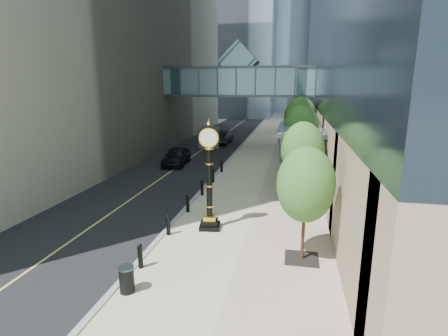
{
  "coord_description": "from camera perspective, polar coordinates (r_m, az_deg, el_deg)",
  "views": [
    {
      "loc": [
        3.0,
        -10.72,
        7.14
      ],
      "look_at": [
        -0.27,
        5.78,
        3.14
      ],
      "focal_mm": 28.0,
      "sensor_mm": 36.0,
      "label": 1
    }
  ],
  "objects": [
    {
      "name": "ground",
      "position": [
        13.23,
        -3.95,
        -19.33
      ],
      "size": [
        320.0,
        320.0,
        0.0
      ],
      "primitive_type": "plane",
      "color": "gray",
      "rests_on": "ground"
    },
    {
      "name": "car_near",
      "position": [
        32.24,
        -7.78,
        1.96
      ],
      "size": [
        2.28,
        4.91,
        1.63
      ],
      "primitive_type": "imported",
      "rotation": [
        0.0,
        0.0,
        0.08
      ],
      "color": "black",
      "rests_on": "road"
    },
    {
      "name": "street_clock",
      "position": [
        17.25,
        -2.4,
        -2.62
      ],
      "size": [
        1.14,
        1.14,
        5.37
      ],
      "rotation": [
        0.0,
        0.0,
        0.14
      ],
      "color": "black",
      "rests_on": "sidewalk"
    },
    {
      "name": "curb",
      "position": [
        51.57,
        4.45,
        5.41
      ],
      "size": [
        0.25,
        180.0,
        0.07
      ],
      "primitive_type": "cube",
      "color": "gray",
      "rests_on": "ground"
    },
    {
      "name": "skywalk",
      "position": [
        39.19,
        2.48,
        14.19
      ],
      "size": [
        17.0,
        4.2,
        5.8
      ],
      "color": "slate",
      "rests_on": "ground"
    },
    {
      "name": "trash_bin",
      "position": [
        13.23,
        -15.6,
        -17.23
      ],
      "size": [
        0.66,
        0.66,
        0.9
      ],
      "primitive_type": "cylinder",
      "rotation": [
        0.0,
        0.0,
        0.34
      ],
      "color": "black",
      "rests_on": "sidewalk"
    },
    {
      "name": "entrance_canopy",
      "position": [
        24.9,
        12.31,
        6.27
      ],
      "size": [
        3.0,
        8.0,
        4.38
      ],
      "color": "#383F44",
      "rests_on": "ground"
    },
    {
      "name": "bollard_row",
      "position": [
        21.57,
        -4.69,
        -4.57
      ],
      "size": [
        0.2,
        16.2,
        0.9
      ],
      "color": "black",
      "rests_on": "sidewalk"
    },
    {
      "name": "road",
      "position": [
        52.19,
        0.06,
        5.52
      ],
      "size": [
        8.0,
        180.0,
        0.02
      ],
      "primitive_type": "cube",
      "color": "black",
      "rests_on": "ground"
    },
    {
      "name": "car_far",
      "position": [
        43.91,
        -0.26,
        5.16
      ],
      "size": [
        1.91,
        5.21,
        1.7
      ],
      "primitive_type": "imported",
      "rotation": [
        0.0,
        0.0,
        3.12
      ],
      "color": "black",
      "rests_on": "road"
    },
    {
      "name": "street_trees",
      "position": [
        28.75,
        12.41,
        6.41
      ],
      "size": [
        2.96,
        28.53,
        6.09
      ],
      "color": "black",
      "rests_on": "sidewalk"
    },
    {
      "name": "sidewalk",
      "position": [
        51.26,
        8.91,
        5.23
      ],
      "size": [
        8.0,
        180.0,
        0.06
      ],
      "primitive_type": "cube",
      "color": "#BCB591",
      "rests_on": "ground"
    },
    {
      "name": "distant_tower_c",
      "position": [
        133.47,
        7.84,
        24.2
      ],
      "size": [
        22.0,
        22.0,
        65.0
      ],
      "primitive_type": "cube",
      "color": "#ADBEDA",
      "rests_on": "ground"
    },
    {
      "name": "pedestrian",
      "position": [
        21.48,
        12.82,
        -3.6
      ],
      "size": [
        0.79,
        0.64,
        1.86
      ],
      "primitive_type": "imported",
      "rotation": [
        0.0,
        0.0,
        3.47
      ],
      "color": "beige",
      "rests_on": "sidewalk"
    }
  ]
}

